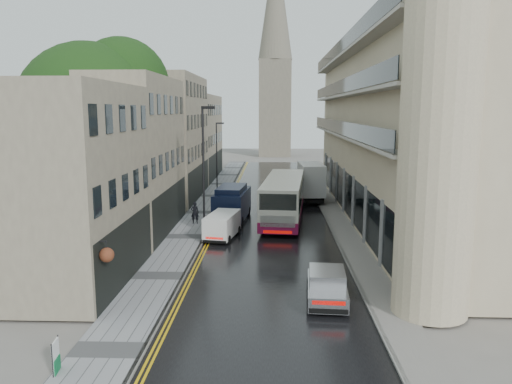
# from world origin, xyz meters

# --- Properties ---
(road) EXTENTS (9.00, 85.00, 0.02)m
(road) POSITION_xyz_m (0.00, 27.50, 0.01)
(road) COLOR black
(road) RESTS_ON ground
(left_sidewalk) EXTENTS (2.70, 85.00, 0.12)m
(left_sidewalk) POSITION_xyz_m (-5.85, 27.50, 0.06)
(left_sidewalk) COLOR gray
(left_sidewalk) RESTS_ON ground
(right_sidewalk) EXTENTS (1.80, 85.00, 0.12)m
(right_sidewalk) POSITION_xyz_m (5.40, 27.50, 0.06)
(right_sidewalk) COLOR slate
(right_sidewalk) RESTS_ON ground
(old_shop_row) EXTENTS (4.50, 56.00, 12.00)m
(old_shop_row) POSITION_xyz_m (-9.45, 30.00, 6.00)
(old_shop_row) COLOR gray
(old_shop_row) RESTS_ON ground
(modern_block) EXTENTS (8.00, 40.00, 14.00)m
(modern_block) POSITION_xyz_m (10.30, 26.00, 7.00)
(modern_block) COLOR beige
(modern_block) RESTS_ON ground
(church_spire) EXTENTS (6.40, 6.40, 40.00)m
(church_spire) POSITION_xyz_m (0.50, 82.00, 20.00)
(church_spire) COLOR #716959
(church_spire) RESTS_ON ground
(tree_near) EXTENTS (10.56, 10.56, 13.89)m
(tree_near) POSITION_xyz_m (-12.50, 20.00, 6.95)
(tree_near) COLOR black
(tree_near) RESTS_ON ground
(tree_far) EXTENTS (9.24, 9.24, 12.46)m
(tree_far) POSITION_xyz_m (-12.20, 33.00, 6.23)
(tree_far) COLOR black
(tree_far) RESTS_ON ground
(cream_bus) EXTENTS (3.89, 12.65, 3.40)m
(cream_bus) POSITION_xyz_m (-0.53, 21.91, 1.72)
(cream_bus) COLOR beige
(cream_bus) RESTS_ON road
(white_lorry) EXTENTS (2.56, 7.19, 3.71)m
(white_lorry) POSITION_xyz_m (2.94, 32.28, 1.88)
(white_lorry) COLOR beige
(white_lorry) RESTS_ON road
(silver_hatchback) EXTENTS (2.03, 4.14, 1.51)m
(silver_hatchback) POSITION_xyz_m (1.82, 6.51, 0.78)
(silver_hatchback) COLOR #ABAAAF
(silver_hatchback) RESTS_ON road
(white_van) EXTENTS (2.35, 4.20, 1.80)m
(white_van) POSITION_xyz_m (-4.30, 17.94, 0.92)
(white_van) COLOR white
(white_van) RESTS_ON road
(navy_van) EXTENTS (2.78, 5.88, 2.91)m
(navy_van) POSITION_xyz_m (-4.30, 23.09, 1.47)
(navy_van) COLOR black
(navy_van) RESTS_ON road
(pedestrian) EXTENTS (0.66, 0.48, 1.69)m
(pedestrian) POSITION_xyz_m (-5.83, 23.19, 0.97)
(pedestrian) COLOR black
(pedestrian) RESTS_ON left_sidewalk
(lamp_post_near) EXTENTS (1.01, 0.57, 8.90)m
(lamp_post_near) POSITION_xyz_m (-4.70, 20.31, 4.57)
(lamp_post_near) COLOR black
(lamp_post_near) RESTS_ON left_sidewalk
(lamp_post_far) EXTENTS (0.85, 0.27, 7.38)m
(lamp_post_far) POSITION_xyz_m (-5.64, 36.98, 3.81)
(lamp_post_far) COLOR black
(lamp_post_far) RESTS_ON left_sidewalk
(estate_sign) EXTENTS (0.15, 0.67, 1.11)m
(estate_sign) POSITION_xyz_m (-7.05, 0.96, 0.68)
(estate_sign) COLOR silver
(estate_sign) RESTS_ON left_sidewalk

